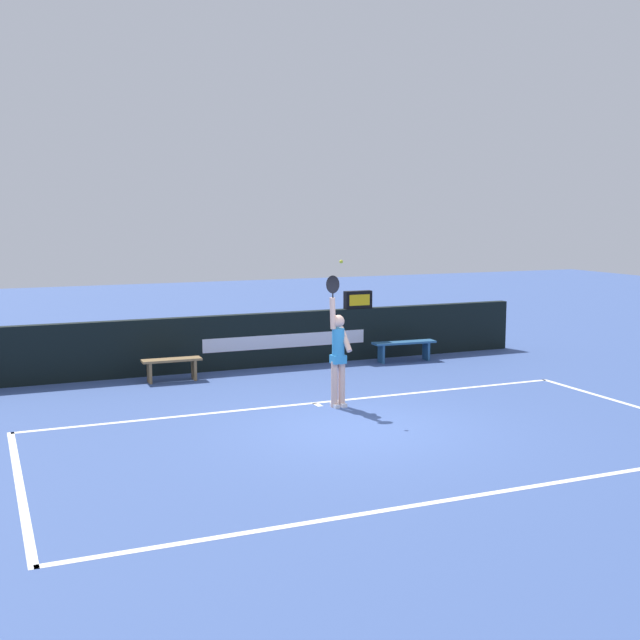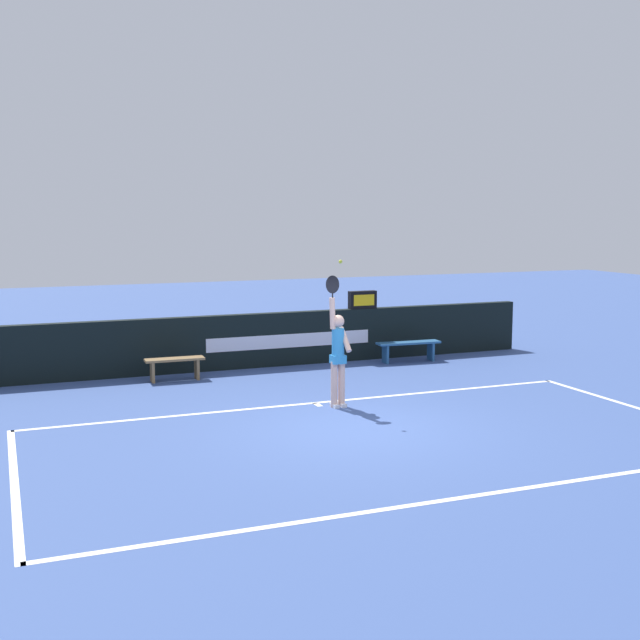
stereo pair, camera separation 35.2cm
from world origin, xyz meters
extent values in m
plane|color=#3B5490|center=(0.00, 0.00, 0.00)|extent=(60.00, 60.00, 0.00)
cube|color=white|center=(0.00, 2.04, 0.00)|extent=(11.10, 0.12, 0.00)
cube|color=white|center=(0.00, -3.59, 0.00)|extent=(11.10, 0.12, 0.00)
cube|color=white|center=(-5.55, -0.77, 0.00)|extent=(0.12, 5.75, 0.00)
cube|color=white|center=(0.00, 1.89, 0.00)|extent=(0.12, 0.30, 0.00)
cube|color=black|center=(0.00, 6.00, 0.65)|extent=(14.53, 0.24, 1.30)
cube|color=silver|center=(0.86, 5.87, 0.61)|extent=(4.15, 0.01, 0.33)
cube|color=black|center=(2.84, 6.00, 1.52)|extent=(0.72, 0.19, 0.44)
cube|color=yellow|center=(2.84, 5.90, 1.52)|extent=(0.56, 0.01, 0.27)
cylinder|color=beige|center=(0.38, 1.59, 0.44)|extent=(0.13, 0.13, 0.89)
cylinder|color=beige|center=(0.22, 1.58, 0.44)|extent=(0.13, 0.13, 0.89)
cube|color=white|center=(0.38, 1.57, 0.04)|extent=(0.11, 0.24, 0.07)
cube|color=white|center=(0.22, 1.56, 0.04)|extent=(0.11, 0.24, 0.07)
cylinder|color=#308DD0|center=(0.30, 1.59, 1.20)|extent=(0.24, 0.24, 0.63)
cube|color=#308DD0|center=(0.30, 1.59, 0.93)|extent=(0.28, 0.23, 0.16)
sphere|color=beige|center=(0.30, 1.59, 1.65)|extent=(0.24, 0.24, 0.24)
cylinder|color=beige|center=(0.18, 1.58, 1.81)|extent=(0.13, 0.11, 0.59)
cylinder|color=beige|center=(0.42, 1.53, 1.31)|extent=(0.13, 0.43, 0.47)
ellipsoid|color=black|center=(0.18, 1.58, 2.35)|extent=(0.31, 0.05, 0.36)
cylinder|color=black|center=(0.18, 1.58, 2.16)|extent=(0.03, 0.03, 0.18)
sphere|color=yellow|center=(0.20, 1.24, 2.80)|extent=(0.07, 0.07, 0.07)
cube|color=olive|center=(-2.09, 5.17, 0.48)|extent=(1.30, 0.39, 0.05)
cube|color=olive|center=(-2.59, 5.18, 0.24)|extent=(0.07, 0.32, 0.48)
cube|color=olive|center=(-1.60, 5.16, 0.24)|extent=(0.07, 0.32, 0.48)
cube|color=#275786|center=(3.77, 5.26, 0.48)|extent=(1.64, 0.47, 0.05)
cube|color=#275786|center=(3.15, 5.30, 0.24)|extent=(0.08, 0.32, 0.48)
cube|color=#275786|center=(4.38, 5.22, 0.24)|extent=(0.08, 0.32, 0.48)
camera|label=1|loc=(-5.94, -12.16, 3.69)|focal=45.36mm
camera|label=2|loc=(-5.62, -12.30, 3.69)|focal=45.36mm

